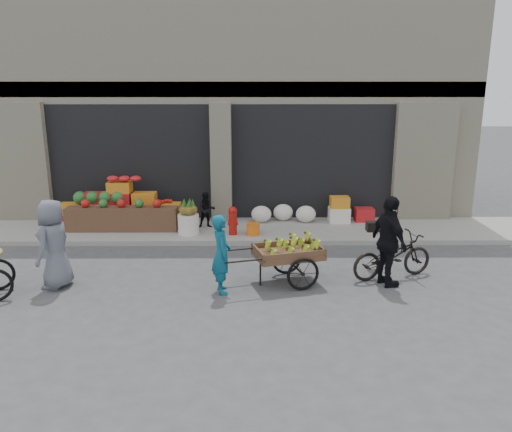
{
  "coord_description": "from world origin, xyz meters",
  "views": [
    {
      "loc": [
        0.82,
        -8.31,
        3.66
      ],
      "look_at": [
        0.91,
        1.58,
        1.1
      ],
      "focal_mm": 35.0,
      "sensor_mm": 36.0,
      "label": 1
    }
  ],
  "objects_px": {
    "seated_person": "(207,210)",
    "vendor_woman": "(221,254)",
    "bicycle": "(392,256)",
    "cyclist": "(389,242)",
    "orange_bucket": "(253,229)",
    "banana_cart": "(286,251)",
    "vendor_grey": "(54,244)",
    "pineapple_bin": "(189,224)",
    "fire_hydrant": "(233,219)"
  },
  "relations": [
    {
      "from": "bicycle",
      "to": "orange_bucket",
      "type": "bearing_deg",
      "value": 28.91
    },
    {
      "from": "vendor_grey",
      "to": "bicycle",
      "type": "height_order",
      "value": "vendor_grey"
    },
    {
      "from": "fire_hydrant",
      "to": "cyclist",
      "type": "distance_m",
      "value": 4.28
    },
    {
      "from": "orange_bucket",
      "to": "banana_cart",
      "type": "xyz_separation_m",
      "value": [
        0.61,
        -2.81,
        0.37
      ]
    },
    {
      "from": "fire_hydrant",
      "to": "vendor_woman",
      "type": "relative_size",
      "value": 0.48
    },
    {
      "from": "orange_bucket",
      "to": "bicycle",
      "type": "relative_size",
      "value": 0.19
    },
    {
      "from": "bicycle",
      "to": "cyclist",
      "type": "distance_m",
      "value": 0.61
    },
    {
      "from": "fire_hydrant",
      "to": "banana_cart",
      "type": "xyz_separation_m",
      "value": [
        1.11,
        -2.86,
        0.14
      ]
    },
    {
      "from": "vendor_grey",
      "to": "vendor_woman",
      "type": "bearing_deg",
      "value": 98.71
    },
    {
      "from": "fire_hydrant",
      "to": "bicycle",
      "type": "distance_m",
      "value": 4.15
    },
    {
      "from": "pineapple_bin",
      "to": "vendor_grey",
      "type": "xyz_separation_m",
      "value": [
        -2.1,
        -3.07,
        0.47
      ]
    },
    {
      "from": "banana_cart",
      "to": "vendor_woman",
      "type": "bearing_deg",
      "value": -175.84
    },
    {
      "from": "cyclist",
      "to": "orange_bucket",
      "type": "bearing_deg",
      "value": 22.58
    },
    {
      "from": "pineapple_bin",
      "to": "bicycle",
      "type": "distance_m",
      "value": 5.08
    },
    {
      "from": "fire_hydrant",
      "to": "vendor_woman",
      "type": "bearing_deg",
      "value": -91.43
    },
    {
      "from": "vendor_woman",
      "to": "banana_cart",
      "type": "bearing_deg",
      "value": -82.7
    },
    {
      "from": "pineapple_bin",
      "to": "vendor_grey",
      "type": "relative_size",
      "value": 0.31
    },
    {
      "from": "orange_bucket",
      "to": "cyclist",
      "type": "height_order",
      "value": "cyclist"
    },
    {
      "from": "fire_hydrant",
      "to": "banana_cart",
      "type": "bearing_deg",
      "value": -68.71
    },
    {
      "from": "fire_hydrant",
      "to": "banana_cart",
      "type": "distance_m",
      "value": 3.07
    },
    {
      "from": "bicycle",
      "to": "cyclist",
      "type": "bearing_deg",
      "value": 135.47
    },
    {
      "from": "orange_bucket",
      "to": "bicycle",
      "type": "bearing_deg",
      "value": -43.13
    },
    {
      "from": "bicycle",
      "to": "cyclist",
      "type": "height_order",
      "value": "cyclist"
    },
    {
      "from": "bicycle",
      "to": "banana_cart",
      "type": "bearing_deg",
      "value": 78.9
    },
    {
      "from": "orange_bucket",
      "to": "cyclist",
      "type": "bearing_deg",
      "value": -49.45
    },
    {
      "from": "vendor_woman",
      "to": "bicycle",
      "type": "height_order",
      "value": "vendor_woman"
    },
    {
      "from": "pineapple_bin",
      "to": "bicycle",
      "type": "xyz_separation_m",
      "value": [
        4.33,
        -2.66,
        0.08
      ]
    },
    {
      "from": "vendor_woman",
      "to": "cyclist",
      "type": "xyz_separation_m",
      "value": [
        3.11,
        0.29,
        0.13
      ]
    },
    {
      "from": "pineapple_bin",
      "to": "seated_person",
      "type": "xyz_separation_m",
      "value": [
        0.4,
        0.6,
        0.21
      ]
    },
    {
      "from": "pineapple_bin",
      "to": "vendor_woman",
      "type": "bearing_deg",
      "value": -73.07
    },
    {
      "from": "banana_cart",
      "to": "bicycle",
      "type": "height_order",
      "value": "bicycle"
    },
    {
      "from": "fire_hydrant",
      "to": "cyclist",
      "type": "bearing_deg",
      "value": -44.78
    },
    {
      "from": "fire_hydrant",
      "to": "cyclist",
      "type": "xyz_separation_m",
      "value": [
        3.03,
        -3.01,
        0.36
      ]
    },
    {
      "from": "orange_bucket",
      "to": "seated_person",
      "type": "relative_size",
      "value": 0.34
    },
    {
      "from": "fire_hydrant",
      "to": "cyclist",
      "type": "relative_size",
      "value": 0.41
    },
    {
      "from": "seated_person",
      "to": "vendor_woman",
      "type": "xyz_separation_m",
      "value": [
        0.62,
        -3.94,
        0.15
      ]
    },
    {
      "from": "fire_hydrant",
      "to": "bicycle",
      "type": "height_order",
      "value": "bicycle"
    },
    {
      "from": "pineapple_bin",
      "to": "fire_hydrant",
      "type": "bearing_deg",
      "value": -2.6
    },
    {
      "from": "banana_cart",
      "to": "fire_hydrant",
      "type": "bearing_deg",
      "value": 95.49
    },
    {
      "from": "orange_bucket",
      "to": "seated_person",
      "type": "bearing_deg",
      "value": 149.74
    },
    {
      "from": "fire_hydrant",
      "to": "seated_person",
      "type": "relative_size",
      "value": 0.76
    },
    {
      "from": "banana_cart",
      "to": "orange_bucket",
      "type": "bearing_deg",
      "value": 86.54
    },
    {
      "from": "orange_bucket",
      "to": "vendor_grey",
      "type": "bearing_deg",
      "value": -141.26
    },
    {
      "from": "cyclist",
      "to": "bicycle",
      "type": "bearing_deg",
      "value": -44.53
    },
    {
      "from": "vendor_grey",
      "to": "cyclist",
      "type": "bearing_deg",
      "value": 103.86
    },
    {
      "from": "pineapple_bin",
      "to": "fire_hydrant",
      "type": "xyz_separation_m",
      "value": [
        1.1,
        -0.05,
        0.13
      ]
    },
    {
      "from": "pineapple_bin",
      "to": "seated_person",
      "type": "height_order",
      "value": "seated_person"
    },
    {
      "from": "vendor_woman",
      "to": "vendor_grey",
      "type": "distance_m",
      "value": 3.13
    },
    {
      "from": "pineapple_bin",
      "to": "orange_bucket",
      "type": "xyz_separation_m",
      "value": [
        1.6,
        -0.1,
        -0.1
      ]
    },
    {
      "from": "fire_hydrant",
      "to": "orange_bucket",
      "type": "height_order",
      "value": "fire_hydrant"
    }
  ]
}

